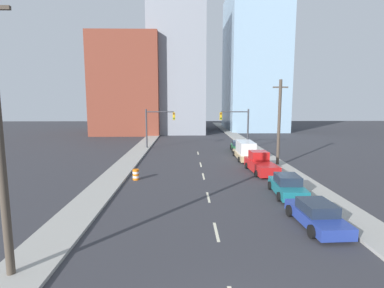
{
  "coord_description": "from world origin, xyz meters",
  "views": [
    {
      "loc": [
        -1.61,
        -7.2,
        6.91
      ],
      "look_at": [
        -0.95,
        26.0,
        2.2
      ],
      "focal_mm": 28.0,
      "sensor_mm": 36.0,
      "label": 1
    }
  ],
  "objects": [
    {
      "name": "lane_stripe_at_25m",
      "position": [
        0.0,
        25.23,
        0.0
      ],
      "size": [
        0.16,
        2.4,
        0.01
      ],
      "primitive_type": "cube",
      "color": "beige",
      "rests_on": "ground"
    },
    {
      "name": "traffic_signal_right",
      "position": [
        6.28,
        36.71,
        3.8
      ],
      "size": [
        4.34,
        0.35,
        5.84
      ],
      "color": "#38383D",
      "rests_on": "ground"
    },
    {
      "name": "lane_stripe_at_20m",
      "position": [
        0.0,
        19.99,
        0.0
      ],
      "size": [
        0.16,
        2.4,
        0.01
      ],
      "primitive_type": "cube",
      "color": "beige",
      "rests_on": "ground"
    },
    {
      "name": "sidewalk_left",
      "position": [
        -8.25,
        44.9,
        0.09
      ],
      "size": [
        2.48,
        89.81,
        0.18
      ],
      "color": "#9E9B93",
      "rests_on": "ground"
    },
    {
      "name": "sedan_teal",
      "position": [
        5.91,
        14.22,
        0.7
      ],
      "size": [
        2.31,
        4.67,
        1.54
      ],
      "rotation": [
        0.0,
        0.0,
        -0.05
      ],
      "color": "#196B75",
      "rests_on": "ground"
    },
    {
      "name": "building_glass_right",
      "position": [
        15.02,
        68.01,
        16.43
      ],
      "size": [
        13.0,
        20.0,
        32.86
      ],
      "color": "#8CADC6",
      "rests_on": "ground"
    },
    {
      "name": "traffic_barrel",
      "position": [
        -6.09,
        18.87,
        0.47
      ],
      "size": [
        0.56,
        0.56,
        0.95
      ],
      "color": "orange",
      "rests_on": "ground"
    },
    {
      "name": "sedan_green",
      "position": [
        5.79,
        34.44,
        0.65
      ],
      "size": [
        2.29,
        4.42,
        1.41
      ],
      "rotation": [
        0.0,
        0.0,
        -0.06
      ],
      "color": "#1E6033",
      "rests_on": "ground"
    },
    {
      "name": "sedan_blue",
      "position": [
        5.67,
        8.63,
        0.65
      ],
      "size": [
        2.29,
        4.84,
        1.4
      ],
      "rotation": [
        0.0,
        0.0,
        0.04
      ],
      "color": "navy",
      "rests_on": "ground"
    },
    {
      "name": "lane_stripe_at_14m",
      "position": [
        0.0,
        13.82,
        0.0
      ],
      "size": [
        0.16,
        2.4,
        0.01
      ],
      "primitive_type": "cube",
      "color": "beige",
      "rests_on": "ground"
    },
    {
      "name": "building_brick_left",
      "position": [
        -14.04,
        60.01,
        10.29
      ],
      "size": [
        14.0,
        16.0,
        20.59
      ],
      "color": "brown",
      "rests_on": "ground"
    },
    {
      "name": "sidewalk_right",
      "position": [
        8.25,
        44.9,
        0.09
      ],
      "size": [
        2.48,
        89.81,
        0.18
      ],
      "color": "#9E9B93",
      "rests_on": "ground"
    },
    {
      "name": "lane_stripe_at_8m",
      "position": [
        0.0,
        7.98,
        0.0
      ],
      "size": [
        0.16,
        2.4,
        0.01
      ],
      "primitive_type": "cube",
      "color": "beige",
      "rests_on": "ground"
    },
    {
      "name": "building_office_center",
      "position": [
        -3.53,
        64.01,
        15.06
      ],
      "size": [
        12.0,
        20.0,
        30.11
      ],
      "color": "gray",
      "rests_on": "ground"
    },
    {
      "name": "traffic_signal_left",
      "position": [
        -6.16,
        36.71,
        3.8
      ],
      "size": [
        4.34,
        0.35,
        5.84
      ],
      "color": "#38383D",
      "rests_on": "ground"
    },
    {
      "name": "utility_pole_right_mid",
      "position": [
        8.31,
        24.46,
        4.73
      ],
      "size": [
        1.6,
        0.32,
        9.21
      ],
      "color": "#473D33",
      "rests_on": "ground"
    },
    {
      "name": "box_truck_tan",
      "position": [
        5.55,
        28.32,
        1.02
      ],
      "size": [
        2.34,
        6.37,
        2.18
      ],
      "rotation": [
        0.0,
        0.0,
        -0.01
      ],
      "color": "tan",
      "rests_on": "ground"
    },
    {
      "name": "lane_stripe_at_33m",
      "position": [
        0.0,
        32.71,
        0.0
      ],
      "size": [
        0.16,
        2.4,
        0.01
      ],
      "primitive_type": "cube",
      "color": "beige",
      "rests_on": "ground"
    },
    {
      "name": "pickup_truck_red",
      "position": [
        5.75,
        21.61,
        0.8
      ],
      "size": [
        2.44,
        5.87,
        1.98
      ],
      "rotation": [
        0.0,
        0.0,
        0.06
      ],
      "color": "red",
      "rests_on": "ground"
    }
  ]
}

